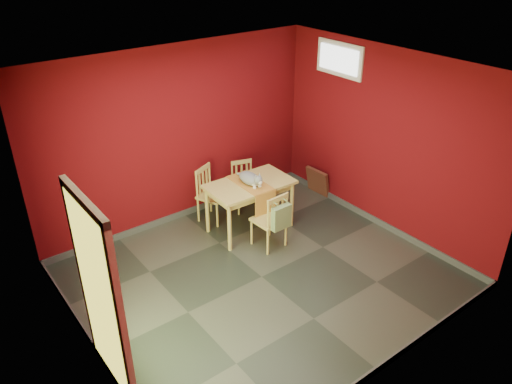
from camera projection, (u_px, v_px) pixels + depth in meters
ground at (262, 277)px, 6.59m from camera, size 4.50×4.50×0.00m
room_shell at (262, 274)px, 6.57m from camera, size 4.50×4.50×4.50m
doorway at (99, 293)px, 4.58m from camera, size 0.06×1.01×2.13m
window at (339, 59)px, 7.37m from camera, size 0.05×0.90×0.50m
outlet_plate at (264, 172)px, 8.69m from camera, size 0.08×0.02×0.12m
dining_table at (250, 189)px, 7.32m from camera, size 1.27×0.76×0.78m
table_runner at (255, 190)px, 7.21m from camera, size 0.38×0.76×0.38m
chair_far_left at (211, 193)px, 7.70m from camera, size 0.54×0.54×0.87m
chair_far_right at (244, 185)px, 8.02m from camera, size 0.47×0.47×0.80m
chair_near at (271, 219)px, 7.02m from camera, size 0.43×0.43×0.87m
tote_bag at (281, 217)px, 6.81m from camera, size 0.29×0.18×0.41m
cat at (249, 176)px, 7.20m from camera, size 0.28×0.49×0.24m
picture_frame at (318, 181)px, 8.52m from camera, size 0.17×0.47×0.46m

